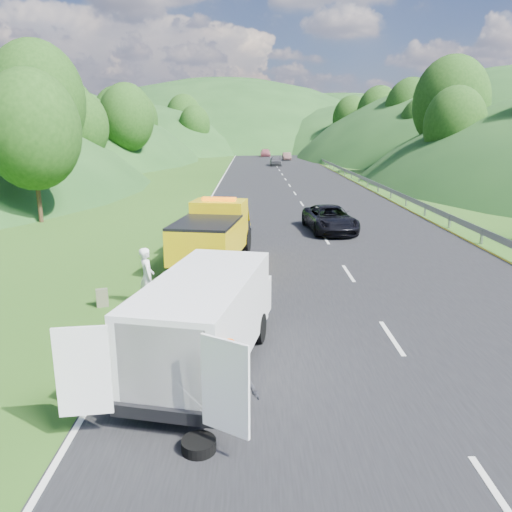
{
  "coord_description": "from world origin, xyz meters",
  "views": [
    {
      "loc": [
        -0.67,
        -14.11,
        5.35
      ],
      "look_at": [
        -0.53,
        1.69,
        1.3
      ],
      "focal_mm": 35.0,
      "sensor_mm": 36.0,
      "label": 1
    }
  ],
  "objects_px": {
    "suitcase": "(102,298)",
    "spare_tire": "(199,451)",
    "child": "(181,323)",
    "woman": "(149,306)",
    "passing_suv": "(329,232)",
    "tow_truck": "(214,233)",
    "worker": "(231,426)",
    "white_van": "(207,316)"
  },
  "relations": [
    {
      "from": "passing_suv",
      "to": "woman",
      "type": "bearing_deg",
      "value": -128.11
    },
    {
      "from": "tow_truck",
      "to": "worker",
      "type": "height_order",
      "value": "tow_truck"
    },
    {
      "from": "tow_truck",
      "to": "white_van",
      "type": "distance_m",
      "value": 9.17
    },
    {
      "from": "white_van",
      "to": "worker",
      "type": "height_order",
      "value": "white_van"
    },
    {
      "from": "worker",
      "to": "passing_suv",
      "type": "xyz_separation_m",
      "value": [
        4.56,
        17.91,
        0.0
      ]
    },
    {
      "from": "suitcase",
      "to": "white_van",
      "type": "bearing_deg",
      "value": -48.5
    },
    {
      "from": "child",
      "to": "worker",
      "type": "bearing_deg",
      "value": -26.98
    },
    {
      "from": "child",
      "to": "spare_tire",
      "type": "bearing_deg",
      "value": -33.96
    },
    {
      "from": "suitcase",
      "to": "spare_tire",
      "type": "relative_size",
      "value": 0.95
    },
    {
      "from": "tow_truck",
      "to": "white_van",
      "type": "xyz_separation_m",
      "value": [
        0.52,
        -9.15,
        -0.01
      ]
    },
    {
      "from": "woman",
      "to": "child",
      "type": "relative_size",
      "value": 1.78
    },
    {
      "from": "woman",
      "to": "passing_suv",
      "type": "height_order",
      "value": "woman"
    },
    {
      "from": "child",
      "to": "passing_suv",
      "type": "height_order",
      "value": "passing_suv"
    },
    {
      "from": "suitcase",
      "to": "spare_tire",
      "type": "height_order",
      "value": "suitcase"
    },
    {
      "from": "woman",
      "to": "passing_suv",
      "type": "distance_m",
      "value": 13.61
    },
    {
      "from": "white_van",
      "to": "child",
      "type": "height_order",
      "value": "white_van"
    },
    {
      "from": "tow_truck",
      "to": "spare_tire",
      "type": "height_order",
      "value": "tow_truck"
    },
    {
      "from": "child",
      "to": "tow_truck",
      "type": "bearing_deg",
      "value": 131.08
    },
    {
      "from": "woman",
      "to": "child",
      "type": "xyz_separation_m",
      "value": [
        1.2,
        -1.43,
        0.0
      ]
    },
    {
      "from": "spare_tire",
      "to": "suitcase",
      "type": "bearing_deg",
      "value": 117.31
    },
    {
      "from": "white_van",
      "to": "passing_suv",
      "type": "relative_size",
      "value": 1.36
    },
    {
      "from": "child",
      "to": "worker",
      "type": "distance_m",
      "value": 5.29
    },
    {
      "from": "tow_truck",
      "to": "child",
      "type": "distance_m",
      "value": 6.63
    },
    {
      "from": "child",
      "to": "suitcase",
      "type": "distance_m",
      "value": 2.98
    },
    {
      "from": "white_van",
      "to": "passing_suv",
      "type": "bearing_deg",
      "value": 83.66
    },
    {
      "from": "suitcase",
      "to": "passing_suv",
      "type": "height_order",
      "value": "passing_suv"
    },
    {
      "from": "white_van",
      "to": "woman",
      "type": "distance_m",
      "value": 4.8
    },
    {
      "from": "woman",
      "to": "suitcase",
      "type": "relative_size",
      "value": 3.24
    },
    {
      "from": "child",
      "to": "spare_tire",
      "type": "height_order",
      "value": "child"
    },
    {
      "from": "woman",
      "to": "spare_tire",
      "type": "distance_m",
      "value": 7.57
    },
    {
      "from": "child",
      "to": "passing_suv",
      "type": "xyz_separation_m",
      "value": [
        6.17,
        12.87,
        0.0
      ]
    },
    {
      "from": "child",
      "to": "worker",
      "type": "relative_size",
      "value": 0.63
    },
    {
      "from": "child",
      "to": "spare_tire",
      "type": "xyz_separation_m",
      "value": [
        1.1,
        -5.78,
        0.0
      ]
    },
    {
      "from": "tow_truck",
      "to": "suitcase",
      "type": "height_order",
      "value": "tow_truck"
    },
    {
      "from": "suitcase",
      "to": "spare_tire",
      "type": "xyz_separation_m",
      "value": [
        3.71,
        -7.19,
        -0.28
      ]
    },
    {
      "from": "worker",
      "to": "suitcase",
      "type": "bearing_deg",
      "value": 116.86
    },
    {
      "from": "tow_truck",
      "to": "spare_tire",
      "type": "relative_size",
      "value": 10.43
    },
    {
      "from": "child",
      "to": "spare_tire",
      "type": "relative_size",
      "value": 1.74
    },
    {
      "from": "woman",
      "to": "spare_tire",
      "type": "height_order",
      "value": "woman"
    },
    {
      "from": "white_van",
      "to": "child",
      "type": "distance_m",
      "value": 3.1
    },
    {
      "from": "passing_suv",
      "to": "child",
      "type": "bearing_deg",
      "value": -120.94
    },
    {
      "from": "worker",
      "to": "suitcase",
      "type": "relative_size",
      "value": 2.88
    }
  ]
}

